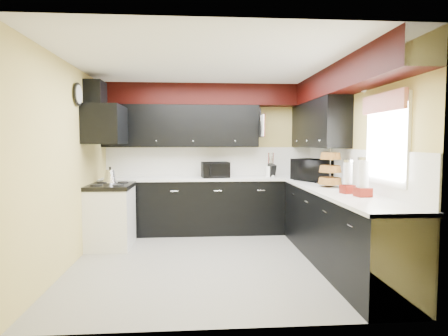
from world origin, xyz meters
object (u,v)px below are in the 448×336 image
(utensil_crock, at_px, (271,171))
(knife_block, at_px, (271,171))
(kettle, at_px, (110,176))
(microwave, at_px, (313,170))
(toaster_oven, at_px, (216,170))

(utensil_crock, bearing_deg, knife_block, -82.00)
(utensil_crock, xyz_separation_m, kettle, (-2.57, -0.54, -0.01))
(microwave, height_order, kettle, microwave)
(toaster_oven, bearing_deg, utensil_crock, -3.42)
(utensil_crock, bearing_deg, kettle, -168.08)
(knife_block, height_order, kettle, knife_block)
(toaster_oven, relative_size, utensil_crock, 2.46)
(microwave, xyz_separation_m, utensil_crock, (-0.51, 0.71, -0.08))
(knife_block, bearing_deg, microwave, -71.96)
(knife_block, bearing_deg, kettle, 172.36)
(toaster_oven, xyz_separation_m, knife_block, (0.96, 0.04, -0.02))
(toaster_oven, height_order, microwave, microwave)
(toaster_oven, bearing_deg, kettle, -172.06)
(toaster_oven, xyz_separation_m, utensil_crock, (0.95, 0.08, -0.04))
(microwave, distance_m, knife_block, 0.85)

